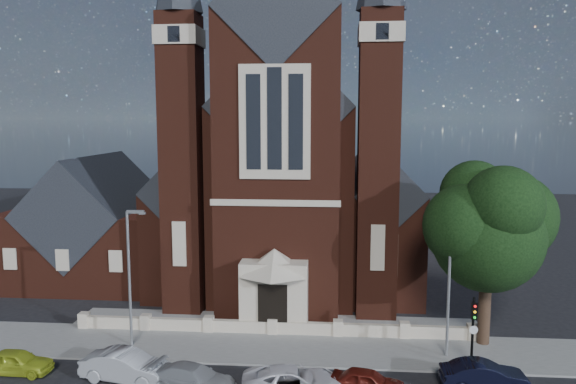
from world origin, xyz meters
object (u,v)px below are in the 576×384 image
street_lamp_right (451,278)px  car_lime_van (16,362)px  church (293,176)px  car_white_suv (293,381)px  street_lamp_left (131,270)px  car_navy (484,376)px  street_tree (491,230)px  parish_hall (97,230)px  car_dark_red (368,382)px  traffic_signal (473,324)px  car_silver_a (126,366)px  car_silver_b (194,379)px

street_lamp_right → car_lime_van: size_ratio=2.18×
church → car_white_suv: bearing=-85.7°
street_lamp_left → car_navy: bearing=-10.6°
street_tree → car_white_suv: bearing=-148.4°
street_lamp_left → car_white_suv: size_ratio=1.65×
street_lamp_right → car_navy: (1.03, -3.57, -3.91)m
parish_hall → car_dark_red: (21.41, -18.53, -3.40)m
church → car_lime_van: bearing=-119.2°
traffic_signal → street_tree: bearing=64.1°
car_silver_a → car_dark_red: (12.14, -0.37, -0.16)m
car_white_suv → car_dark_red: car_white_suv is taller
car_silver_a → car_navy: 17.87m
parish_hall → car_silver_a: (9.27, -18.15, -3.25)m
street_lamp_left → car_navy: 19.76m
street_lamp_right → traffic_signal: 2.71m
church → street_lamp_left: size_ratio=4.31×
car_lime_van → car_white_suv: bearing=-93.4°
car_lime_van → traffic_signal: bearing=-83.6°
church → street_tree: bearing=-53.8°
car_lime_van → car_white_suv: 14.59m
street_tree → car_navy: (-1.47, -5.28, -6.27)m
car_dark_red → car_navy: size_ratio=0.85×
parish_hall → traffic_signal: (27.00, -15.57, -1.43)m
street_lamp_left → car_silver_b: bearing=-45.4°
car_white_suv → street_lamp_left: bearing=56.9°
street_lamp_left → car_navy: size_ratio=1.93×
traffic_signal → car_silver_b: 14.56m
parish_hall → car_white_suv: 26.20m
car_dark_red → church: bearing=24.8°
parish_hall → street_lamp_left: 16.18m
traffic_signal → car_white_suv: (-9.20, -3.36, -1.90)m
street_lamp_left → car_lime_van: (-4.84, -3.85, -3.96)m
car_lime_van → car_dark_red: 18.17m
car_white_suv → church: bearing=-1.9°
street_lamp_left → car_lime_van: size_ratio=2.18×
street_lamp_right → car_dark_red: (-4.68, -4.53, -3.99)m
street_tree → car_navy: 8.33m
street_tree → car_white_suv: (-10.79, -6.65, -6.28)m
street_lamp_left → car_dark_red: (13.32, -4.53, -3.99)m
street_lamp_left → street_lamp_right: (18.00, 0.00, 0.00)m
street_tree → traffic_signal: bearing=-115.9°
street_lamp_right → car_silver_b: size_ratio=1.84×
traffic_signal → car_silver_a: (-17.73, -2.58, -1.82)m
parish_hall → traffic_signal: parish_hall is taller
church → parish_hall: 17.26m
car_silver_b → car_silver_a: bearing=93.6°
church → car_dark_red: size_ratio=9.77×
church → car_dark_red: 25.25m
parish_hall → car_silver_b: bearing=-55.6°
church → street_lamp_left: bearing=-112.7°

